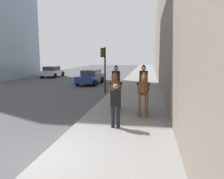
% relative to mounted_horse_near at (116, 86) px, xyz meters
% --- Properties ---
extents(sidewalk_slab, '(120.00, 3.85, 0.12)m').
position_rel_mounted_horse_near_xyz_m(sidewalk_slab, '(-5.05, -0.57, -1.33)').
color(sidewalk_slab, slate).
rests_on(sidewalk_slab, ground).
extents(mounted_horse_near, '(2.15, 0.69, 2.29)m').
position_rel_mounted_horse_near_xyz_m(mounted_horse_near, '(0.00, 0.00, 0.00)').
color(mounted_horse_near, brown).
rests_on(mounted_horse_near, sidewalk_slab).
extents(mounted_horse_far, '(2.15, 0.63, 2.34)m').
position_rel_mounted_horse_near_xyz_m(mounted_horse_far, '(-0.34, -1.32, 0.04)').
color(mounted_horse_far, brown).
rests_on(mounted_horse_far, sidewalk_slab).
extents(pedestrian_greeting, '(0.32, 0.44, 1.70)m').
position_rel_mounted_horse_near_xyz_m(pedestrian_greeting, '(-2.31, -0.35, -0.30)').
color(pedestrian_greeting, black).
rests_on(pedestrian_greeting, sidewalk_slab).
extents(car_near_lane, '(4.50, 2.07, 1.44)m').
position_rel_mounted_horse_near_xyz_m(car_near_lane, '(10.90, 4.21, -0.64)').
color(car_near_lane, navy).
rests_on(car_near_lane, ground).
extents(car_mid_lane, '(4.19, 2.05, 1.44)m').
position_rel_mounted_horse_near_xyz_m(car_mid_lane, '(17.06, 11.13, -0.65)').
color(car_mid_lane, '#B7BABF').
rests_on(car_mid_lane, ground).
extents(traffic_light_near_curb, '(0.20, 0.44, 3.47)m').
position_rel_mounted_horse_near_xyz_m(traffic_light_near_curb, '(5.93, 1.83, 0.95)').
color(traffic_light_near_curb, black).
rests_on(traffic_light_near_curb, ground).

